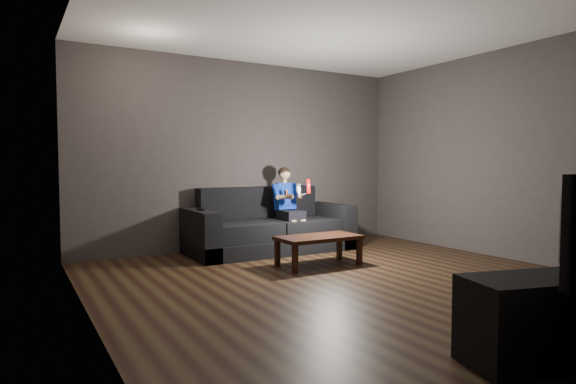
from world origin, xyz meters
TOP-DOWN VIEW (x-y plane):
  - floor at (0.00, 0.00)m, footprint 5.00×5.00m
  - back_wall at (0.00, 2.50)m, footprint 5.00×0.04m
  - left_wall at (-2.50, 0.00)m, footprint 0.04×5.00m
  - right_wall at (2.50, 0.00)m, footprint 0.04×5.00m
  - ceiling at (0.00, 0.00)m, footprint 5.00×5.00m
  - sofa at (0.12, 2.01)m, footprint 2.29×0.99m
  - child at (0.38, 1.94)m, footprint 0.42×0.52m
  - wii_remote_red at (0.46, 1.54)m, footprint 0.06×0.08m
  - nunchuk_white at (0.31, 1.54)m, footprint 0.08×0.11m
  - wii_remote_black at (-0.92, 1.92)m, footprint 0.05×0.16m
  - coffee_table at (0.15, 0.82)m, footprint 1.00×0.51m
  - media_console at (0.01, -2.27)m, footprint 1.54×0.80m

SIDE VIEW (x-z plane):
  - floor at x=0.00m, z-range 0.00..0.00m
  - media_console at x=0.01m, z-range 0.00..0.53m
  - sofa at x=0.12m, z-range -0.15..0.73m
  - coffee_table at x=0.15m, z-range 0.13..0.49m
  - wii_remote_black at x=-0.92m, z-range 0.62..0.66m
  - child at x=0.38m, z-range 0.20..1.23m
  - nunchuk_white at x=0.31m, z-range 0.80..0.96m
  - wii_remote_red at x=0.46m, z-range 0.82..1.02m
  - back_wall at x=0.00m, z-range 0.00..2.70m
  - left_wall at x=-2.50m, z-range 0.00..2.70m
  - right_wall at x=2.50m, z-range 0.00..2.70m
  - ceiling at x=0.00m, z-range 2.69..2.71m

